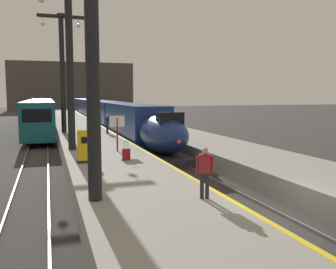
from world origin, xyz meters
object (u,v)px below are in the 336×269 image
Objects in this scene: rolling_suitcase at (126,154)px; regional_train_adjacent at (41,113)px; highspeed_train_main at (98,111)px; passenger_mid_platform at (205,169)px; departure_info_board at (117,126)px; ticket_machine_yellow at (85,148)px; station_column_mid at (70,53)px; station_column_far at (62,63)px; passenger_far_waiting at (107,122)px; passenger_near_edge at (91,142)px; station_column_near at (93,17)px.

regional_train_adjacent is at bearing 98.48° from rolling_suitcase.
passenger_mid_platform is (-2.49, -46.06, 0.06)m from highspeed_train_main.
departure_info_board reaches higher than rolling_suitcase.
station_column_mid is at bearing 94.37° from ticket_machine_yellow.
departure_info_board is (2.54, -12.61, -4.68)m from station_column_far.
passenger_far_waiting is at bearing -71.65° from regional_train_adjacent.
passenger_mid_platform is at bearing -93.10° from highspeed_train_main.
highspeed_train_main is 7.19× the size of station_column_far.
highspeed_train_main is 76.36× the size of rolling_suitcase.
ticket_machine_yellow is at bearing -88.72° from station_column_far.
passenger_mid_platform is at bearing -81.79° from regional_train_adjacent.
passenger_near_edge is 1.72× the size of rolling_suitcase.
rolling_suitcase is at bearing -81.24° from station_column_far.
station_column_mid reaches higher than rolling_suitcase.
rolling_suitcase is (1.76, -0.18, -0.69)m from passenger_near_edge.
station_column_near is at bearing -103.94° from departure_info_board.
rolling_suitcase is (-0.98, 7.81, -0.69)m from passenger_mid_platform.
regional_train_adjacent is at bearing 99.66° from departure_info_board.
station_column_mid is 7.62m from rolling_suitcase.
passenger_far_waiting is 1.06× the size of ticket_machine_yellow.
passenger_near_edge is 1.90m from rolling_suitcase.
ticket_machine_yellow is (-3.06, 7.87, -0.25)m from passenger_mid_platform.
passenger_far_waiting is (0.16, 21.46, 0.00)m from passenger_mid_platform.
passenger_near_edge is at bearing -87.56° from station_column_far.
passenger_mid_platform is at bearing -68.79° from ticket_machine_yellow.
regional_train_adjacent is 18.32m from passenger_far_waiting.
station_column_near reaches higher than rolling_suitcase.
regional_train_adjacent is 31.08m from ticket_machine_yellow.
passenger_near_edge is 0.80× the size of departure_info_board.
station_column_mid is (-5.90, -33.62, 4.92)m from highspeed_train_main.
station_column_far reaches higher than highspeed_train_main.
passenger_far_waiting is at bearing 85.23° from rolling_suitcase.
rolling_suitcase is 2.12m from ticket_machine_yellow.
passenger_far_waiting is 13.96m from ticket_machine_yellow.
station_column_far reaches higher than regional_train_adjacent.
passenger_mid_platform is 7.90m from rolling_suitcase.
passenger_near_edge is at bearing -102.17° from passenger_far_waiting.
regional_train_adjacent is 38.25m from station_column_near.
regional_train_adjacent is 3.90× the size of station_column_near.
station_column_near is 0.90× the size of station_column_far.
passenger_near_edge reaches higher than rolling_suitcase.
passenger_mid_platform is 21.46m from passenger_far_waiting.
highspeed_train_main is 2.05× the size of regional_train_adjacent.
highspeed_train_main is 10.85m from regional_train_adjacent.
station_column_far is at bearing 90.14° from station_column_near.
regional_train_adjacent is 22.88× the size of ticket_machine_yellow.
station_column_far reaches higher than station_column_near.
station_column_far reaches higher than ticket_machine_yellow.
station_column_mid is 6.87m from ticket_machine_yellow.
passenger_near_edge reaches higher than ticket_machine_yellow.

